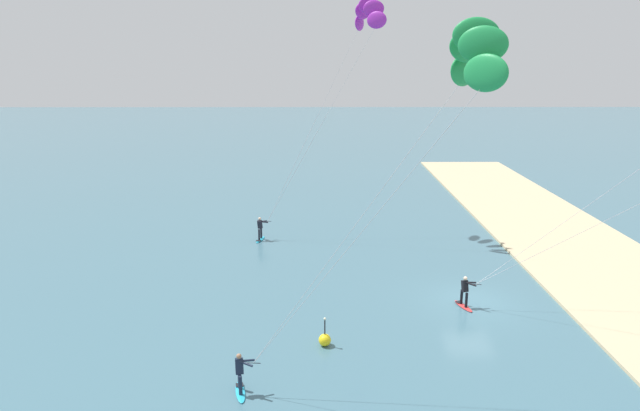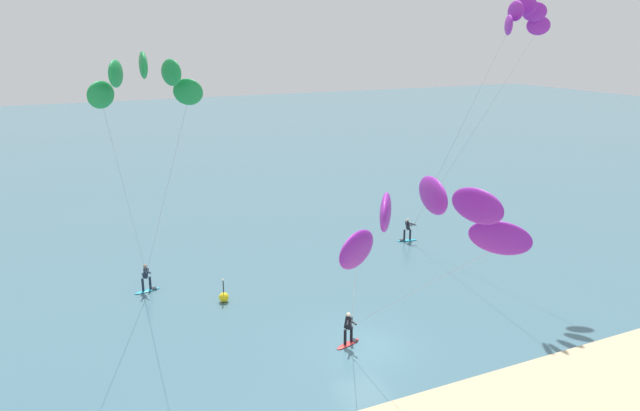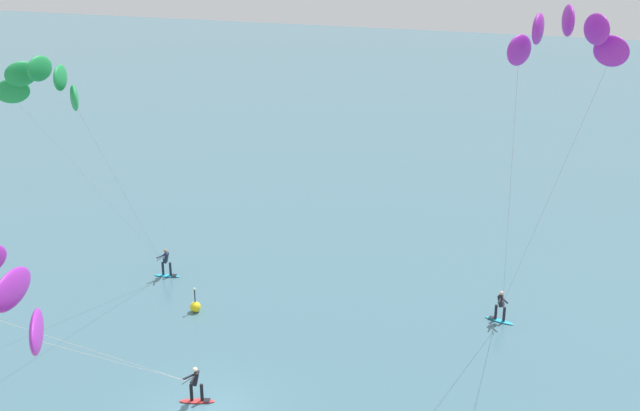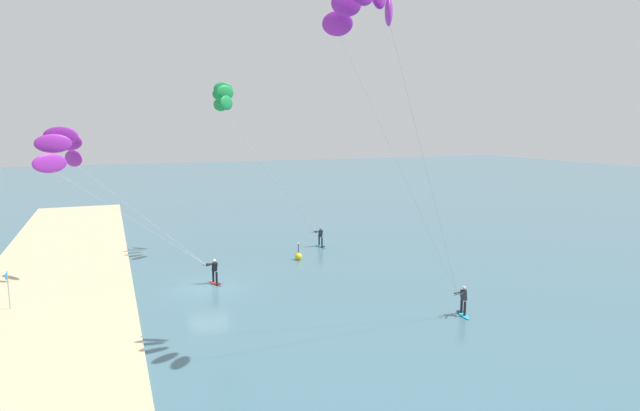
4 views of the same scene
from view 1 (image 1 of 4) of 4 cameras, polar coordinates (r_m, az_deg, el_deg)
ground_plane at (r=30.95m, az=15.18°, el=-9.53°), size 240.00×240.00×0.00m
kitesurfer_mid_water at (r=39.84m, az=4.33°, el=17.90°), size 5.21×8.99×16.48m
kitesurfer_far_out at (r=18.98m, az=14.27°, el=13.06°), size 4.72×9.18×13.76m
marker_buoy at (r=25.66m, az=0.49°, el=-13.55°), size 0.56×0.56×1.38m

